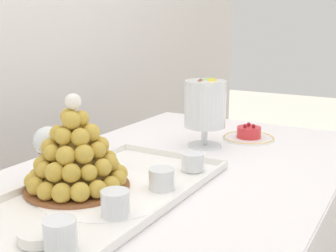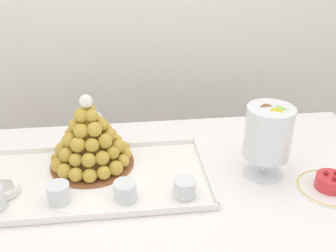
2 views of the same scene
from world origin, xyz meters
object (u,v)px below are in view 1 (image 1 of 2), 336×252
at_px(dessert_cup_mid_left, 115,204).
at_px(fruit_tart_plate, 249,135).
at_px(dessert_cup_left, 60,237).
at_px(dessert_cup_mid_right, 193,162).
at_px(croquembouche, 76,155).
at_px(creme_brulee_ramekin, 40,235).
at_px(wine_glass, 48,143).
at_px(dessert_cup_centre, 161,180).
at_px(macaron_goblet, 205,105).
at_px(serving_tray, 105,194).

bearing_deg(dessert_cup_mid_left, fruit_tart_plate, -1.91).
distance_m(dessert_cup_left, dessert_cup_mid_right, 0.51).
bearing_deg(croquembouche, creme_brulee_ramekin, -153.91).
height_order(fruit_tart_plate, wine_glass, wine_glass).
height_order(dessert_cup_left, fruit_tart_plate, dessert_cup_left).
height_order(dessert_cup_centre, fruit_tart_plate, dessert_cup_centre).
bearing_deg(croquembouche, dessert_cup_left, -144.29).
distance_m(dessert_cup_mid_right, fruit_tart_plate, 0.42).
bearing_deg(dessert_cup_mid_left, creme_brulee_ramekin, 160.19).
relative_size(macaron_goblet, wine_glass, 1.55).
xyz_separation_m(dessert_cup_mid_left, macaron_goblet, (0.59, 0.07, 0.11)).
distance_m(serving_tray, dessert_cup_mid_left, 0.13).
bearing_deg(macaron_goblet, dessert_cup_left, -174.35).
height_order(macaron_goblet, fruit_tart_plate, macaron_goblet).
relative_size(creme_brulee_ramekin, macaron_goblet, 0.35).
bearing_deg(dessert_cup_left, fruit_tart_plate, -1.33).
xyz_separation_m(dessert_cup_centre, dessert_cup_mid_right, (0.16, -0.00, -0.00)).
xyz_separation_m(croquembouche, wine_glass, (0.00, 0.09, 0.02)).
bearing_deg(croquembouche, serving_tray, -81.67).
distance_m(dessert_cup_mid_left, dessert_cup_centre, 0.18).
xyz_separation_m(croquembouche, fruit_tart_plate, (0.68, -0.20, -0.08)).
height_order(serving_tray, creme_brulee_ramekin, creme_brulee_ramekin).
distance_m(dessert_cup_centre, dessert_cup_mid_right, 0.16).
distance_m(dessert_cup_mid_right, macaron_goblet, 0.29).
relative_size(dessert_cup_left, creme_brulee_ramekin, 0.73).
bearing_deg(macaron_goblet, dessert_cup_centre, -169.19).
distance_m(croquembouche, creme_brulee_ramekin, 0.27).
bearing_deg(dessert_cup_centre, dessert_cup_mid_right, -1.36).
bearing_deg(wine_glass, creme_brulee_ramekin, -139.06).
distance_m(dessert_cup_mid_left, fruit_tart_plate, 0.76).
bearing_deg(creme_brulee_ramekin, croquembouche, 26.09).
relative_size(dessert_cup_centre, wine_glass, 0.41).
height_order(dessert_cup_mid_left, wine_glass, wine_glass).
relative_size(dessert_cup_centre, creme_brulee_ramekin, 0.76).
bearing_deg(dessert_cup_left, dessert_cup_centre, -0.71).
bearing_deg(serving_tray, dessert_cup_mid_left, -132.85).
xyz_separation_m(dessert_cup_left, macaron_goblet, (0.76, 0.08, 0.11)).
distance_m(dessert_cup_centre, wine_glass, 0.30).
xyz_separation_m(creme_brulee_ramekin, macaron_goblet, (0.75, 0.01, 0.12)).
relative_size(dessert_cup_centre, macaron_goblet, 0.26).
bearing_deg(creme_brulee_ramekin, dessert_cup_mid_left, -19.81).
height_order(serving_tray, dessert_cup_left, dessert_cup_left).
bearing_deg(dessert_cup_left, croquembouche, 35.71).
bearing_deg(dessert_cup_mid_left, croquembouche, 65.86).
height_order(dessert_cup_mid_left, dessert_cup_centre, dessert_cup_mid_left).
distance_m(dessert_cup_mid_right, wine_glass, 0.39).
relative_size(croquembouche, dessert_cup_mid_left, 4.17).
distance_m(serving_tray, macaron_goblet, 0.53).
distance_m(serving_tray, dessert_cup_mid_right, 0.27).
xyz_separation_m(croquembouche, dessert_cup_mid_right, (0.26, -0.18, -0.06)).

